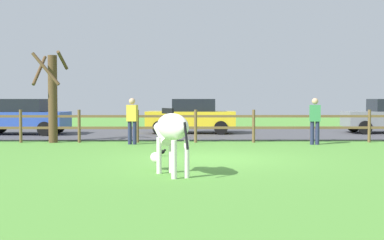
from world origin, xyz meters
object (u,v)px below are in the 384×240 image
at_px(bare_tree, 52,95).
at_px(zebra, 171,131).
at_px(visitor_left_of_tree, 132,119).
at_px(parked_car_yellow, 192,116).
at_px(visitor_right_of_tree, 315,119).
at_px(parked_car_blue, 22,116).
at_px(crow_on_grass, 162,152).

xyz_separation_m(bare_tree, zebra, (4.62, -7.95, -0.83)).
height_order(zebra, visitor_left_of_tree, visitor_left_of_tree).
xyz_separation_m(parked_car_yellow, visitor_right_of_tree, (4.28, -5.17, 0.06)).
bearing_deg(zebra, parked_car_blue, 120.88).
bearing_deg(crow_on_grass, zebra, -84.08).
distance_m(zebra, visitor_left_of_tree, 7.37).
bearing_deg(crow_on_grass, parked_car_blue, 129.13).
bearing_deg(visitor_right_of_tree, zebra, -124.51).
bearing_deg(zebra, visitor_right_of_tree, 55.49).
bearing_deg(crow_on_grass, visitor_right_of_tree, 34.15).
distance_m(zebra, parked_car_blue, 13.47).
relative_size(parked_car_blue, visitor_left_of_tree, 2.51).
height_order(parked_car_yellow, parked_car_blue, same).
xyz_separation_m(crow_on_grass, visitor_right_of_tree, (5.20, 3.53, 0.78)).
distance_m(parked_car_yellow, parked_car_blue, 7.50).
height_order(bare_tree, zebra, bare_tree).
relative_size(bare_tree, parked_car_blue, 0.81).
relative_size(bare_tree, zebra, 1.86).
height_order(parked_car_blue, visitor_right_of_tree, visitor_right_of_tree).
height_order(zebra, parked_car_blue, parked_car_blue).
height_order(parked_car_yellow, visitor_left_of_tree, visitor_left_of_tree).
relative_size(zebra, visitor_left_of_tree, 1.10).
height_order(parked_car_yellow, visitor_right_of_tree, visitor_right_of_tree).
bearing_deg(parked_car_blue, bare_tree, -57.58).
xyz_separation_m(zebra, visitor_right_of_tree, (4.84, 7.04, -0.02)).
bearing_deg(bare_tree, zebra, -59.83).
distance_m(crow_on_grass, visitor_right_of_tree, 6.34).
distance_m(zebra, crow_on_grass, 3.62).
height_order(zebra, visitor_right_of_tree, visitor_right_of_tree).
relative_size(visitor_left_of_tree, visitor_right_of_tree, 1.00).
distance_m(bare_tree, zebra, 9.23).
distance_m(bare_tree, visitor_left_of_tree, 3.23).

